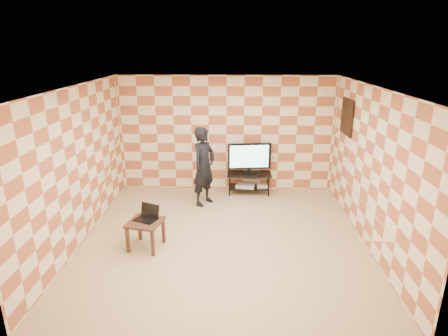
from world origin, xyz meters
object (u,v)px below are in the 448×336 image
at_px(tv_stand, 249,179).
at_px(side_table, 145,226).
at_px(tv, 249,157).
at_px(person, 204,167).

bearing_deg(tv_stand, side_table, -126.21).
height_order(tv_stand, tv, tv).
distance_m(tv_stand, person, 1.27).
bearing_deg(person, tv, -24.77).
bearing_deg(tv_stand, tv, -96.00).
xyz_separation_m(tv_stand, person, (-1.00, -0.61, 0.49)).
bearing_deg(person, tv_stand, -24.65).
height_order(tv_stand, person, person).
relative_size(tv_stand, tv, 1.03).
relative_size(side_table, person, 0.38).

